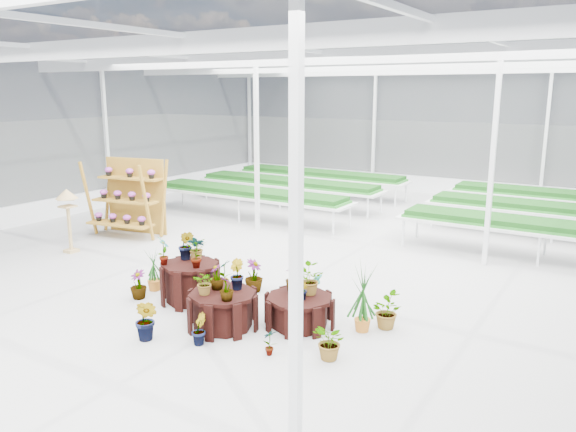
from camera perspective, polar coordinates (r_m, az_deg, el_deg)
The scene contains 10 objects.
ground_plane at distance 10.53m, azimuth -2.08°, elevation -7.98°, with size 24.00×24.00×0.00m, color gray.
greenhouse_shell at distance 9.96m, azimuth -2.18°, elevation 4.22°, with size 18.00×24.00×4.50m, color white, non-canonical shape.
steel_frame at distance 9.96m, azimuth -2.18°, elevation 4.22°, with size 18.00×24.00×4.50m, color silver, non-canonical shape.
nursery_benches at distance 16.66m, azimuth 11.79°, elevation 1.00°, with size 16.00×7.00×0.84m, color silver, non-canonical shape.
plinth_tall at distance 10.24m, azimuth -9.87°, elevation -6.66°, with size 1.04×1.04×0.71m, color black.
plinth_mid at distance 9.11m, azimuth -6.63°, elevation -9.48°, with size 1.11×1.11×0.59m, color black.
plinth_low at distance 9.13m, azimuth 1.15°, elevation -9.63°, with size 1.10×1.10×0.50m, color black.
shelf_rack at distance 15.01m, azimuth -16.10°, elevation 1.73°, with size 1.88×0.99×1.99m, color olive, non-canonical shape.
bird_table at distance 13.95m, azimuth -21.37°, elevation -0.46°, with size 0.36×0.36×1.51m, color #A68752, non-canonical shape.
nursery_plants at distance 9.36m, azimuth -2.93°, elevation -7.26°, with size 4.91×2.94×1.28m.
Camera 1 is at (5.50, -8.18, 3.71)m, focal length 35.00 mm.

